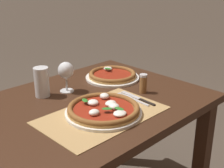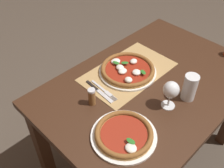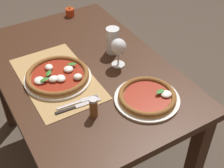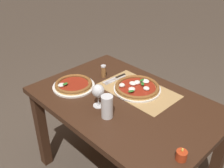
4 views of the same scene
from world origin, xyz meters
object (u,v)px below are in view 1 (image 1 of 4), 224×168
Objects in this scene: fork at (133,99)px; wine_glass at (66,72)px; pepper_shaker at (143,83)px; pizza_far at (112,75)px; pint_glass at (42,83)px; knife at (138,98)px; pizza_near at (104,109)px.

wine_glass is at bearing 116.84° from fork.
fork is at bearing -166.83° from pepper_shaker.
pepper_shaker reaches higher than fork.
pizza_far is 0.43m from pint_glass.
knife is (0.30, -0.35, -0.06)m from pint_glass.
pepper_shaker is (0.38, -0.32, -0.02)m from pint_glass.
knife is at bearing 0.55° from pizza_near.
wine_glass is 0.13m from pint_glass.
pepper_shaker is (0.31, 0.04, 0.03)m from pizza_near.
pizza_far is 3.10× the size of pepper_shaker.
pizza_near reaches higher than pizza_far.
pizza_near is at bearing -176.21° from fork.
knife is (-0.12, -0.29, -0.01)m from pizza_far.
pepper_shaker reaches higher than pizza_far.
pizza_far is at bearing 81.54° from pepper_shaker.
pizza_far is at bearing 62.94° from fork.
pizza_near is at bearing -172.94° from pepper_shaker.
pepper_shaker is (-0.04, -0.26, 0.03)m from pizza_far.
pepper_shaker is (0.26, -0.28, -0.06)m from wine_glass.
pepper_shaker reaches higher than pizza_near.
pizza_near is at bearing -179.45° from knife.
fork is 0.93× the size of knife.
pint_glass is 0.44m from fork.
pint_glass is at bearing 140.05° from pepper_shaker.
pint_glass is at bearing 128.70° from fork.
knife is (0.22, 0.00, -0.02)m from pizza_near.
wine_glass is 0.38m from knife.
wine_glass is 0.72× the size of knife.
pint_glass is 0.67× the size of knife.
pizza_far is (0.34, 0.29, -0.00)m from pizza_near.
pizza_near is at bearing -78.32° from pint_glass.
pizza_far reaches higher than fork.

